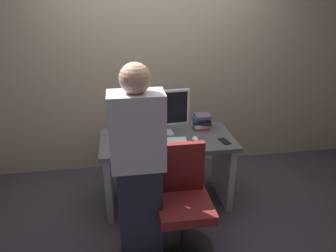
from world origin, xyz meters
TOP-DOWN VIEW (x-y plane):
  - ground_plane at (0.00, 0.00)m, footprint 9.00×9.00m
  - wall_back at (0.00, 0.88)m, footprint 6.40×0.10m
  - desk at (0.00, 0.00)m, footprint 1.31×0.67m
  - office_chair at (0.03, -0.68)m, footprint 0.52×0.52m
  - person_at_desk at (-0.33, -0.71)m, footprint 0.40×0.24m
  - monitor at (-0.03, 0.11)m, footprint 0.54×0.16m
  - keyboard at (-0.04, -0.09)m, footprint 0.44×0.15m
  - mouse at (0.26, -0.09)m, footprint 0.06×0.10m
  - cup_near_keyboard at (-0.41, -0.07)m, footprint 0.07×0.07m
  - cup_by_monitor at (-0.44, 0.15)m, footprint 0.07×0.07m
  - book_stack at (0.40, 0.20)m, footprint 0.22×0.19m
  - cell_phone at (0.53, -0.16)m, footprint 0.10×0.16m

SIDE VIEW (x-z plane):
  - ground_plane at x=0.00m, z-range 0.00..0.00m
  - office_chair at x=0.03m, z-range -0.04..0.90m
  - desk at x=0.00m, z-range 0.13..0.87m
  - cell_phone at x=0.53m, z-range 0.74..0.75m
  - keyboard at x=-0.04m, z-range 0.74..0.76m
  - mouse at x=0.26m, z-range 0.74..0.77m
  - cup_by_monitor at x=-0.44m, z-range 0.74..0.82m
  - cup_near_keyboard at x=-0.41m, z-range 0.74..0.83m
  - book_stack at x=0.40m, z-range 0.74..0.89m
  - person_at_desk at x=-0.33m, z-range 0.02..1.66m
  - monitor at x=-0.03m, z-range 0.77..1.22m
  - wall_back at x=0.00m, z-range 0.00..3.00m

